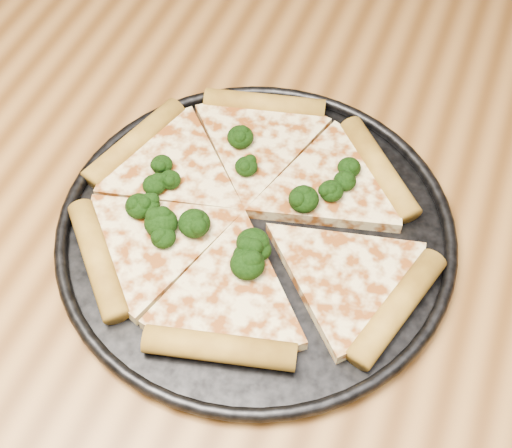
% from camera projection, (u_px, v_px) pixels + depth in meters
% --- Properties ---
extents(dining_table, '(1.20, 0.90, 0.75)m').
position_uv_depth(dining_table, '(185.00, 274.00, 0.72)').
color(dining_table, brown).
rests_on(dining_table, ground).
extents(pizza_pan, '(0.35, 0.35, 0.02)m').
position_uv_depth(pizza_pan, '(256.00, 229.00, 0.63)').
color(pizza_pan, black).
rests_on(pizza_pan, dining_table).
extents(pizza, '(0.33, 0.31, 0.02)m').
position_uv_depth(pizza, '(248.00, 214.00, 0.63)').
color(pizza, beige).
rests_on(pizza, pizza_pan).
extents(broccoli_florets, '(0.18, 0.16, 0.02)m').
position_uv_depth(broccoli_florets, '(227.00, 210.00, 0.62)').
color(broccoli_florets, black).
rests_on(broccoli_florets, pizza).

